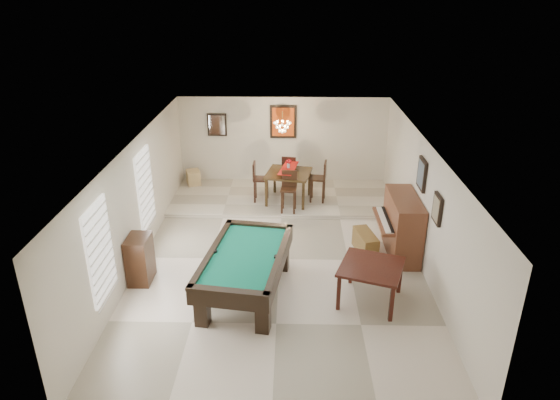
{
  "coord_description": "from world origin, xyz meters",
  "views": [
    {
      "loc": [
        0.24,
        -9.46,
        5.56
      ],
      "look_at": [
        0.0,
        0.6,
        1.15
      ],
      "focal_mm": 32.0,
      "sensor_mm": 36.0,
      "label": 1
    }
  ],
  "objects_px": {
    "chandelier": "(282,123)",
    "flower_vase": "(289,164)",
    "dining_chair_north": "(290,173)",
    "corner_bench": "(193,177)",
    "pool_table": "(246,275)",
    "dining_chair_south": "(289,192)",
    "dining_chair_west": "(261,182)",
    "upright_piano": "(395,226)",
    "square_table": "(370,283)",
    "piano_bench": "(365,243)",
    "dining_chair_east": "(318,181)",
    "apothecary_chest": "(140,259)",
    "dining_table": "(288,185)"
  },
  "relations": [
    {
      "from": "square_table",
      "to": "dining_chair_south",
      "type": "height_order",
      "value": "dining_chair_south"
    },
    {
      "from": "pool_table",
      "to": "dining_chair_west",
      "type": "relative_size",
      "value": 2.43
    },
    {
      "from": "dining_table",
      "to": "dining_chair_north",
      "type": "xyz_separation_m",
      "value": [
        0.03,
        0.73,
        0.06
      ]
    },
    {
      "from": "dining_chair_north",
      "to": "corner_bench",
      "type": "bearing_deg",
      "value": -0.65
    },
    {
      "from": "dining_chair_north",
      "to": "piano_bench",
      "type": "bearing_deg",
      "value": 125.24
    },
    {
      "from": "upright_piano",
      "to": "chandelier",
      "type": "distance_m",
      "value": 4.11
    },
    {
      "from": "upright_piano",
      "to": "chandelier",
      "type": "height_order",
      "value": "chandelier"
    },
    {
      "from": "square_table",
      "to": "corner_bench",
      "type": "height_order",
      "value": "square_table"
    },
    {
      "from": "upright_piano",
      "to": "piano_bench",
      "type": "relative_size",
      "value": 1.89
    },
    {
      "from": "chandelier",
      "to": "flower_vase",
      "type": "bearing_deg",
      "value": -57.97
    },
    {
      "from": "dining_chair_south",
      "to": "corner_bench",
      "type": "height_order",
      "value": "dining_chair_south"
    },
    {
      "from": "upright_piano",
      "to": "pool_table",
      "type": "bearing_deg",
      "value": -151.7
    },
    {
      "from": "piano_bench",
      "to": "dining_chair_north",
      "type": "distance_m",
      "value": 3.74
    },
    {
      "from": "pool_table",
      "to": "flower_vase",
      "type": "xyz_separation_m",
      "value": [
        0.78,
        4.27,
        0.74
      ]
    },
    {
      "from": "square_table",
      "to": "corner_bench",
      "type": "bearing_deg",
      "value": 127.98
    },
    {
      "from": "pool_table",
      "to": "dining_chair_north",
      "type": "bearing_deg",
      "value": 89.35
    },
    {
      "from": "pool_table",
      "to": "dining_chair_north",
      "type": "distance_m",
      "value": 5.07
    },
    {
      "from": "apothecary_chest",
      "to": "dining_chair_south",
      "type": "distance_m",
      "value": 4.31
    },
    {
      "from": "piano_bench",
      "to": "apothecary_chest",
      "type": "bearing_deg",
      "value": -164.96
    },
    {
      "from": "corner_bench",
      "to": "chandelier",
      "type": "relative_size",
      "value": 0.76
    },
    {
      "from": "upright_piano",
      "to": "dining_chair_north",
      "type": "distance_m",
      "value": 4.05
    },
    {
      "from": "piano_bench",
      "to": "dining_chair_west",
      "type": "distance_m",
      "value": 3.59
    },
    {
      "from": "square_table",
      "to": "dining_chair_south",
      "type": "bearing_deg",
      "value": 112.59
    },
    {
      "from": "chandelier",
      "to": "pool_table",
      "type": "bearing_deg",
      "value": -97.61
    },
    {
      "from": "piano_bench",
      "to": "dining_chair_east",
      "type": "height_order",
      "value": "dining_chair_east"
    },
    {
      "from": "pool_table",
      "to": "apothecary_chest",
      "type": "xyz_separation_m",
      "value": [
        -2.16,
        0.44,
        0.05
      ]
    },
    {
      "from": "upright_piano",
      "to": "piano_bench",
      "type": "distance_m",
      "value": 0.76
    },
    {
      "from": "piano_bench",
      "to": "dining_chair_west",
      "type": "height_order",
      "value": "dining_chair_west"
    },
    {
      "from": "dining_chair_east",
      "to": "corner_bench",
      "type": "distance_m",
      "value": 3.76
    },
    {
      "from": "square_table",
      "to": "pool_table",
      "type": "bearing_deg",
      "value": 176.13
    },
    {
      "from": "square_table",
      "to": "flower_vase",
      "type": "distance_m",
      "value": 4.76
    },
    {
      "from": "piano_bench",
      "to": "dining_chair_east",
      "type": "bearing_deg",
      "value": 110.17
    },
    {
      "from": "flower_vase",
      "to": "dining_chair_north",
      "type": "height_order",
      "value": "flower_vase"
    },
    {
      "from": "upright_piano",
      "to": "dining_chair_west",
      "type": "distance_m",
      "value": 4.03
    },
    {
      "from": "apothecary_chest",
      "to": "upright_piano",
      "type": "bearing_deg",
      "value": 13.22
    },
    {
      "from": "dining_chair_east",
      "to": "dining_chair_north",
      "type": "bearing_deg",
      "value": -124.87
    },
    {
      "from": "flower_vase",
      "to": "corner_bench",
      "type": "bearing_deg",
      "value": 157.55
    },
    {
      "from": "pool_table",
      "to": "dining_chair_east",
      "type": "distance_m",
      "value": 4.57
    },
    {
      "from": "dining_chair_south",
      "to": "dining_chair_west",
      "type": "height_order",
      "value": "dining_chair_west"
    },
    {
      "from": "dining_table",
      "to": "corner_bench",
      "type": "distance_m",
      "value": 3.02
    },
    {
      "from": "dining_chair_north",
      "to": "chandelier",
      "type": "distance_m",
      "value": 1.63
    },
    {
      "from": "flower_vase",
      "to": "chandelier",
      "type": "relative_size",
      "value": 0.41
    },
    {
      "from": "dining_table",
      "to": "dining_chair_north",
      "type": "relative_size",
      "value": 1.07
    },
    {
      "from": "upright_piano",
      "to": "dining_chair_east",
      "type": "distance_m",
      "value": 3.04
    },
    {
      "from": "apothecary_chest",
      "to": "chandelier",
      "type": "height_order",
      "value": "chandelier"
    },
    {
      "from": "upright_piano",
      "to": "chandelier",
      "type": "relative_size",
      "value": 2.68
    },
    {
      "from": "dining_chair_west",
      "to": "dining_chair_east",
      "type": "relative_size",
      "value": 0.97
    },
    {
      "from": "apothecary_chest",
      "to": "corner_bench",
      "type": "xyz_separation_m",
      "value": [
        0.15,
        4.97,
        -0.16
      ]
    },
    {
      "from": "dining_table",
      "to": "chandelier",
      "type": "height_order",
      "value": "chandelier"
    },
    {
      "from": "dining_chair_north",
      "to": "dining_chair_west",
      "type": "xyz_separation_m",
      "value": [
        -0.76,
        -0.73,
        0.01
      ]
    }
  ]
}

